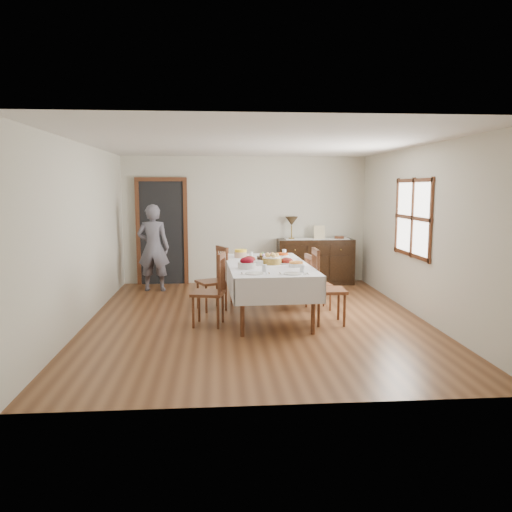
{
  "coord_description": "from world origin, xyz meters",
  "views": [
    {
      "loc": [
        -0.58,
        -7.3,
        1.97
      ],
      "look_at": [
        0.0,
        0.1,
        0.95
      ],
      "focal_mm": 35.0,
      "sensor_mm": 36.0,
      "label": 1
    }
  ],
  "objects": [
    {
      "name": "egg_basket",
      "position": [
        0.2,
        0.66,
        0.85
      ],
      "size": [
        0.28,
        0.28,
        0.1
      ],
      "color": "black",
      "rests_on": "dining_table"
    },
    {
      "name": "glass_far_b",
      "position": [
        0.56,
        1.05,
        0.87
      ],
      "size": [
        0.07,
        0.07,
        0.11
      ],
      "color": "white",
      "rests_on": "dining_table"
    },
    {
      "name": "person",
      "position": [
        -1.8,
        2.26,
        0.89
      ],
      "size": [
        0.58,
        0.4,
        1.78
      ],
      "primitive_type": "imported",
      "rotation": [
        0.0,
        0.0,
        3.05
      ],
      "color": "#5C5966",
      "rests_on": "ground"
    },
    {
      "name": "beet_bowl",
      "position": [
        -0.16,
        -0.25,
        0.89
      ],
      "size": [
        0.26,
        0.26,
        0.16
      ],
      "color": "silver",
      "rests_on": "dining_table"
    },
    {
      "name": "ground",
      "position": [
        0.0,
        0.0,
        0.0
      ],
      "size": [
        6.0,
        6.0,
        0.0
      ],
      "primitive_type": "plane",
      "color": "brown"
    },
    {
      "name": "butter_dish",
      "position": [
        0.02,
        0.01,
        0.85
      ],
      "size": [
        0.14,
        0.1,
        0.07
      ],
      "color": "silver",
      "rests_on": "dining_table"
    },
    {
      "name": "chair_left_near",
      "position": [
        -0.66,
        -0.28,
        0.53
      ],
      "size": [
        0.52,
        0.52,
        1.06
      ],
      "rotation": [
        0.0,
        0.0,
        -1.77
      ],
      "color": "#562D1A",
      "rests_on": "ground"
    },
    {
      "name": "carrot_bowl",
      "position": [
        0.48,
        0.69,
        0.86
      ],
      "size": [
        0.24,
        0.24,
        0.09
      ],
      "color": "silver",
      "rests_on": "dining_table"
    },
    {
      "name": "chair_right_near",
      "position": [
        0.98,
        -0.31,
        0.56
      ],
      "size": [
        0.46,
        0.46,
        1.1
      ],
      "rotation": [
        0.0,
        0.0,
        1.56
      ],
      "color": "#562D1A",
      "rests_on": "ground"
    },
    {
      "name": "dining_table",
      "position": [
        0.18,
        0.17,
        0.73
      ],
      "size": [
        1.3,
        2.43,
        0.82
      ],
      "rotation": [
        0.0,
        0.0,
        0.04
      ],
      "color": "silver",
      "rests_on": "ground"
    },
    {
      "name": "sideboard",
      "position": [
        1.43,
        2.72,
        0.46
      ],
      "size": [
        1.54,
        0.56,
        0.92
      ],
      "color": "black",
      "rests_on": "ground"
    },
    {
      "name": "ham_platter_a",
      "position": [
        -0.08,
        0.37,
        0.85
      ],
      "size": [
        0.26,
        0.26,
        0.11
      ],
      "color": "silver",
      "rests_on": "dining_table"
    },
    {
      "name": "runner",
      "position": [
        1.46,
        2.75,
        0.93
      ],
      "size": [
        1.3,
        0.35,
        0.01
      ],
      "color": "white",
      "rests_on": "sideboard"
    },
    {
      "name": "room_shell",
      "position": [
        -0.15,
        0.42,
        1.64
      ],
      "size": [
        5.02,
        6.02,
        2.65
      ],
      "color": "white",
      "rests_on": "ground"
    },
    {
      "name": "bread_basket",
      "position": [
        0.24,
        0.13,
        0.89
      ],
      "size": [
        0.3,
        0.3,
        0.17
      ],
      "color": "olive",
      "rests_on": "dining_table"
    },
    {
      "name": "glass_far_a",
      "position": [
        -0.02,
        0.88,
        0.87
      ],
      "size": [
        0.06,
        0.06,
        0.09
      ],
      "color": "white",
      "rests_on": "dining_table"
    },
    {
      "name": "table_lamp",
      "position": [
        0.94,
        2.76,
        1.28
      ],
      "size": [
        0.26,
        0.26,
        0.46
      ],
      "color": "brown",
      "rests_on": "sideboard"
    },
    {
      "name": "deco_bowl",
      "position": [
        1.92,
        2.72,
        0.95
      ],
      "size": [
        0.2,
        0.2,
        0.06
      ],
      "color": "#562D1A",
      "rests_on": "sideboard"
    },
    {
      "name": "ham_platter_b",
      "position": [
        0.48,
        0.16,
        0.85
      ],
      "size": [
        0.32,
        0.32,
        0.11
      ],
      "color": "silver",
      "rests_on": "dining_table"
    },
    {
      "name": "chair_right_far",
      "position": [
        1.01,
        0.56,
        0.46
      ],
      "size": [
        0.42,
        0.42,
        0.91
      ],
      "rotation": [
        0.0,
        0.0,
        1.7
      ],
      "color": "#562D1A",
      "rests_on": "ground"
    },
    {
      "name": "setting_right",
      "position": [
        0.48,
        -0.71,
        0.84
      ],
      "size": [
        0.42,
        0.31,
        0.1
      ],
      "color": "silver",
      "rests_on": "dining_table"
    },
    {
      "name": "pineapple_bowl",
      "position": [
        -0.19,
        0.89,
        0.89
      ],
      "size": [
        0.21,
        0.21,
        0.13
      ],
      "color": "tan",
      "rests_on": "dining_table"
    },
    {
      "name": "chair_left_far",
      "position": [
        -0.63,
        0.69,
        0.52
      ],
      "size": [
        0.56,
        0.56,
        1.02
      ],
      "rotation": [
        0.0,
        0.0,
        -1.14
      ],
      "color": "#562D1A",
      "rests_on": "ground"
    },
    {
      "name": "casserole_dish",
      "position": [
        0.57,
        -0.14,
        0.86
      ],
      "size": [
        0.22,
        0.22,
        0.07
      ],
      "color": "silver",
      "rests_on": "dining_table"
    },
    {
      "name": "setting_left",
      "position": [
        -0.04,
        -0.66,
        0.84
      ],
      "size": [
        0.42,
        0.31,
        0.1
      ],
      "color": "silver",
      "rests_on": "dining_table"
    },
    {
      "name": "picture_frame",
      "position": [
        1.49,
        2.67,
        1.06
      ],
      "size": [
        0.22,
        0.08,
        0.28
      ],
      "color": "beige",
      "rests_on": "sideboard"
    }
  ]
}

